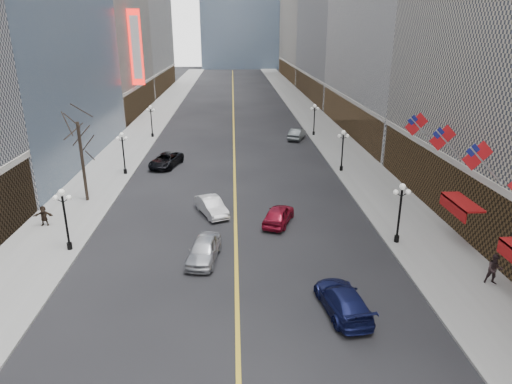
{
  "coord_description": "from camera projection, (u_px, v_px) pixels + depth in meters",
  "views": [
    {
      "loc": [
        -0.04,
        0.23,
        14.89
      ],
      "look_at": [
        0.82,
        17.44,
        8.73
      ],
      "focal_mm": 32.0,
      "sensor_mm": 36.0,
      "label": 1
    }
  ],
  "objects": [
    {
      "name": "sidewalk_east",
      "position": [
        323.0,
        130.0,
        71.26
      ],
      "size": [
        6.0,
        230.0,
        0.15
      ],
      "primitive_type": "cube",
      "color": "gray",
      "rests_on": "ground"
    },
    {
      "name": "sidewalk_west",
      "position": [
        142.0,
        132.0,
        69.94
      ],
      "size": [
        6.0,
        230.0,
        0.15
      ],
      "primitive_type": "cube",
      "color": "gray",
      "rests_on": "ground"
    },
    {
      "name": "lane_line",
      "position": [
        233.0,
        119.0,
        80.03
      ],
      "size": [
        0.25,
        200.0,
        0.02
      ],
      "primitive_type": "cube",
      "color": "gold",
      "rests_on": "ground"
    },
    {
      "name": "streetlamp_east_1",
      "position": [
        400.0,
        207.0,
        32.59
      ],
      "size": [
        1.26,
        0.44,
        4.52
      ],
      "color": "black",
      "rests_on": "sidewalk_east"
    },
    {
      "name": "streetlamp_east_2",
      "position": [
        343.0,
        146.0,
        49.52
      ],
      "size": [
        1.26,
        0.44,
        4.52
      ],
      "color": "black",
      "rests_on": "sidewalk_east"
    },
    {
      "name": "streetlamp_east_3",
      "position": [
        314.0,
        116.0,
        66.45
      ],
      "size": [
        1.26,
        0.44,
        4.52
      ],
      "color": "black",
      "rests_on": "sidewalk_east"
    },
    {
      "name": "streetlamp_west_1",
      "position": [
        65.0,
        213.0,
        31.48
      ],
      "size": [
        1.26,
        0.44,
        4.52
      ],
      "color": "black",
      "rests_on": "sidewalk_west"
    },
    {
      "name": "streetlamp_west_2",
      "position": [
        123.0,
        149.0,
        48.41
      ],
      "size": [
        1.26,
        0.44,
        4.52
      ],
      "color": "black",
      "rests_on": "sidewalk_west"
    },
    {
      "name": "streetlamp_west_3",
      "position": [
        151.0,
        118.0,
        65.33
      ],
      "size": [
        1.26,
        0.44,
        4.52
      ],
      "color": "black",
      "rests_on": "sidewalk_west"
    },
    {
      "name": "flag_3",
      "position": [
        480.0,
        158.0,
        28.46
      ],
      "size": [
        2.87,
        0.12,
        2.87
      ],
      "color": "#B2B2B7",
      "rests_on": "ground"
    },
    {
      "name": "flag_4",
      "position": [
        445.0,
        140.0,
        33.16
      ],
      "size": [
        2.87,
        0.12,
        2.87
      ],
      "color": "#B2B2B7",
      "rests_on": "ground"
    },
    {
      "name": "flag_5",
      "position": [
        418.0,
        126.0,
        37.87
      ],
      "size": [
        2.87,
        0.12,
        2.87
      ],
      "color": "#B2B2B7",
      "rests_on": "ground"
    },
    {
      "name": "awning_c",
      "position": [
        459.0,
        204.0,
        32.74
      ],
      "size": [
        1.4,
        4.0,
        0.93
      ],
      "color": "maroon",
      "rests_on": "ground"
    },
    {
      "name": "theatre_marquee",
      "position": [
        136.0,
        48.0,
        75.24
      ],
      "size": [
        2.0,
        0.55,
        12.0
      ],
      "color": "red",
      "rests_on": "ground"
    },
    {
      "name": "tree_west_far",
      "position": [
        79.0,
        135.0,
        39.68
      ],
      "size": [
        3.6,
        3.6,
        7.92
      ],
      "color": "#2D231C",
      "rests_on": "sidewalk_west"
    },
    {
      "name": "car_nb_near",
      "position": [
        204.0,
        250.0,
        30.91
      ],
      "size": [
        2.55,
        4.9,
        1.59
      ],
      "primitive_type": "imported",
      "rotation": [
        0.0,
        0.0,
        -0.15
      ],
      "color": "#B4B6BC",
      "rests_on": "ground"
    },
    {
      "name": "car_nb_mid",
      "position": [
        212.0,
        206.0,
        38.63
      ],
      "size": [
        3.18,
        4.75,
        1.48
      ],
      "primitive_type": "imported",
      "rotation": [
        0.0,
        0.0,
        0.4
      ],
      "color": "silver",
      "rests_on": "ground"
    },
    {
      "name": "car_nb_far",
      "position": [
        166.0,
        160.0,
        52.12
      ],
      "size": [
        3.88,
        5.99,
        1.53
      ],
      "primitive_type": "imported",
      "rotation": [
        0.0,
        0.0,
        -0.26
      ],
      "color": "black",
      "rests_on": "ground"
    },
    {
      "name": "car_sb_near",
      "position": [
        343.0,
        300.0,
        25.24
      ],
      "size": [
        2.79,
        5.4,
        1.5
      ],
      "primitive_type": "imported",
      "rotation": [
        0.0,
        0.0,
        3.28
      ],
      "color": "#121745",
      "rests_on": "ground"
    },
    {
      "name": "car_sb_mid",
      "position": [
        279.0,
        215.0,
        36.77
      ],
      "size": [
        3.28,
        4.89,
        1.55
      ],
      "primitive_type": "imported",
      "rotation": [
        0.0,
        0.0,
        2.79
      ],
      "color": "maroon",
      "rests_on": "ground"
    },
    {
      "name": "car_sb_far",
      "position": [
        297.0,
        134.0,
        65.08
      ],
      "size": [
        3.21,
        5.03,
        1.57
      ],
      "primitive_type": "imported",
      "rotation": [
        0.0,
        0.0,
        2.79
      ],
      "color": "#474C4E",
      "rests_on": "ground"
    },
    {
      "name": "ped_east_walk",
      "position": [
        494.0,
        269.0,
        27.68
      ],
      "size": [
        1.06,
        0.74,
        1.97
      ],
      "primitive_type": "imported",
      "rotation": [
        0.0,
        0.0,
        -0.25
      ],
      "color": "black",
      "rests_on": "sidewalk_east"
    },
    {
      "name": "ped_west_far",
      "position": [
        44.0,
        216.0,
        36.05
      ],
      "size": [
        1.54,
        0.48,
        1.65
      ],
      "primitive_type": "imported",
      "rotation": [
        0.0,
        0.0,
        0.03
      ],
      "color": "black",
      "rests_on": "sidewalk_west"
    }
  ]
}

